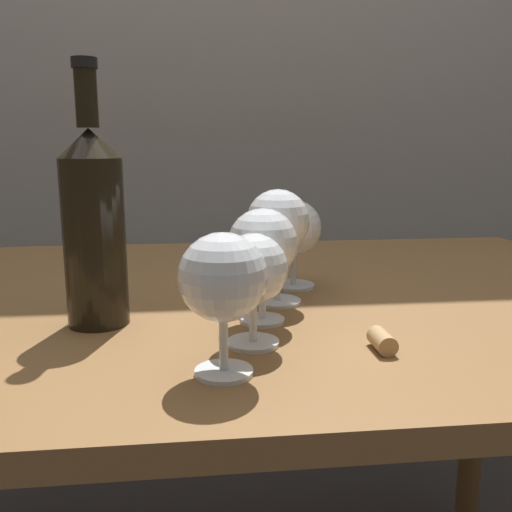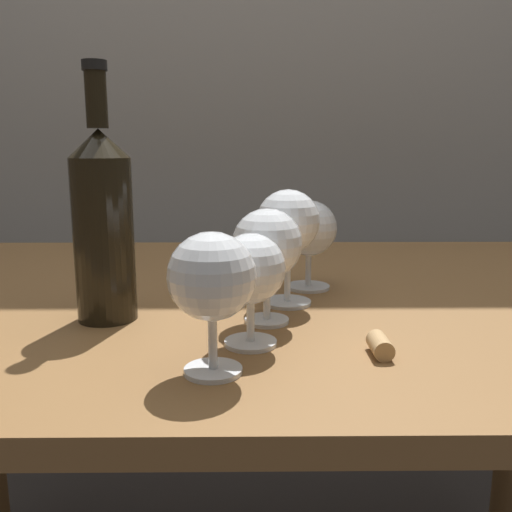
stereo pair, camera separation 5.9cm
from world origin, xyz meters
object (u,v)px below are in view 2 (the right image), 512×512
object	(u,v)px
wine_glass_rose	(256,271)
wine_glass_pinot	(311,231)
wine_bottle	(105,222)
cork	(383,346)
wine_glass_white	(290,224)
wine_glass_chardonnay	(269,245)
wine_glass_empty	(215,279)

from	to	relation	value
wine_glass_rose	wine_glass_pinot	distance (m)	0.26
wine_bottle	cork	size ratio (longest dim) A/B	7.58
wine_glass_white	wine_bottle	xyz separation A→B (m)	(-0.24, -0.06, 0.01)
wine_glass_chardonnay	cork	world-z (taller)	wine_glass_chardonnay
wine_glass_pinot	cork	size ratio (longest dim) A/B	3.29
wine_glass_rose	wine_glass_chardonnay	size ratio (longest dim) A/B	0.87
wine_glass_white	wine_bottle	size ratio (longest dim) A/B	0.51
wine_glass_rose	wine_glass_white	world-z (taller)	wine_glass_white
wine_glass_empty	cork	xyz separation A→B (m)	(0.17, 0.04, -0.08)
wine_glass_white	wine_bottle	distance (m)	0.24
wine_glass_chardonnay	wine_bottle	distance (m)	0.21
cork	wine_glass_chardonnay	bearing A→B (deg)	136.19
wine_glass_chardonnay	wine_glass_white	distance (m)	0.09
wine_glass_white	cork	distance (m)	0.24
wine_glass_white	cork	bearing A→B (deg)	-66.14
wine_glass_empty	wine_glass_rose	size ratio (longest dim) A/B	1.11
wine_glass_pinot	wine_glass_chardonnay	bearing A→B (deg)	-112.58
wine_glass_rose	wine_glass_chardonnay	distance (m)	0.08
wine_glass_chardonnay	wine_glass_white	world-z (taller)	wine_glass_white
wine_glass_white	cork	size ratio (longest dim) A/B	3.85
wine_glass_rose	wine_glass_white	xyz separation A→B (m)	(0.05, 0.16, 0.03)
wine_glass_chardonnay	wine_glass_empty	bearing A→B (deg)	-110.21
wine_glass_empty	wine_bottle	bearing A→B (deg)	130.31
cork	wine_glass_pinot	bearing A→B (deg)	99.60
wine_glass_white	wine_glass_chardonnay	bearing A→B (deg)	-110.92
wine_glass_white	wine_glass_pinot	size ratio (longest dim) A/B	1.17
wine_glass_pinot	cork	world-z (taller)	wine_glass_pinot
wine_glass_empty	wine_glass_white	distance (m)	0.25
wine_glass_chardonnay	wine_glass_rose	bearing A→B (deg)	-102.29
wine_glass_chardonnay	wine_bottle	size ratio (longest dim) A/B	0.45
wine_glass_chardonnay	wine_bottle	xyz separation A→B (m)	(-0.20, 0.02, 0.03)
wine_glass_empty	wine_glass_chardonnay	bearing A→B (deg)	69.79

